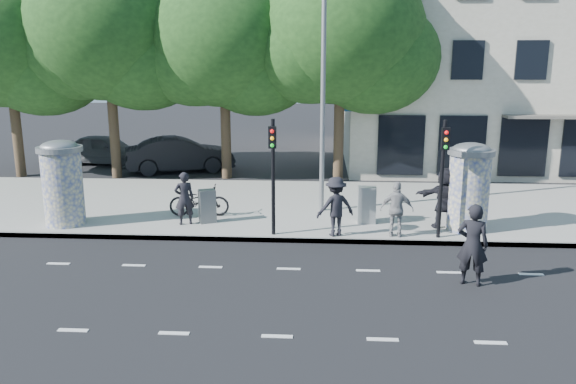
# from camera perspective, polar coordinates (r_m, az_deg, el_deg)

# --- Properties ---
(ground) EXTENTS (120.00, 120.00, 0.00)m
(ground) POSITION_cam_1_polar(r_m,az_deg,el_deg) (13.04, -0.31, -10.01)
(ground) COLOR black
(ground) RESTS_ON ground
(sidewalk) EXTENTS (40.00, 8.00, 0.15)m
(sidewalk) POSITION_cam_1_polar(r_m,az_deg,el_deg) (20.13, 1.14, -1.44)
(sidewalk) COLOR gray
(sidewalk) RESTS_ON ground
(curb) EXTENTS (40.00, 0.10, 0.16)m
(curb) POSITION_cam_1_polar(r_m,az_deg,el_deg) (16.33, 0.53, -4.90)
(curb) COLOR slate
(curb) RESTS_ON ground
(lane_dash_near) EXTENTS (32.00, 0.12, 0.01)m
(lane_dash_near) POSITION_cam_1_polar(r_m,az_deg,el_deg) (11.05, -1.11, -14.46)
(lane_dash_near) COLOR silver
(lane_dash_near) RESTS_ON ground
(lane_dash_far) EXTENTS (32.00, 0.12, 0.01)m
(lane_dash_far) POSITION_cam_1_polar(r_m,az_deg,el_deg) (14.33, 0.07, -7.82)
(lane_dash_far) COLOR silver
(lane_dash_far) RESTS_ON ground
(ad_column_left) EXTENTS (1.36, 1.36, 2.65)m
(ad_column_left) POSITION_cam_1_polar(r_m,az_deg,el_deg) (18.66, -21.95, 1.06)
(ad_column_left) COLOR beige
(ad_column_left) RESTS_ON sidewalk
(ad_column_right) EXTENTS (1.36, 1.36, 2.65)m
(ad_column_right) POSITION_cam_1_polar(r_m,az_deg,el_deg) (17.60, 17.92, 0.70)
(ad_column_right) COLOR beige
(ad_column_right) RESTS_ON sidewalk
(traffic_pole_near) EXTENTS (0.22, 0.31, 3.40)m
(traffic_pole_near) POSITION_cam_1_polar(r_m,az_deg,el_deg) (16.09, -1.54, 2.74)
(traffic_pole_near) COLOR black
(traffic_pole_near) RESTS_ON sidewalk
(traffic_pole_far) EXTENTS (0.22, 0.31, 3.40)m
(traffic_pole_far) POSITION_cam_1_polar(r_m,az_deg,el_deg) (16.37, 15.45, 2.45)
(traffic_pole_far) COLOR black
(traffic_pole_far) RESTS_ON sidewalk
(street_lamp) EXTENTS (0.25, 0.93, 8.00)m
(street_lamp) POSITION_cam_1_polar(r_m,az_deg,el_deg) (18.61, 3.60, 12.05)
(street_lamp) COLOR slate
(street_lamp) RESTS_ON sidewalk
(tree_far_left) EXTENTS (7.20, 7.20, 9.26)m
(tree_far_left) POSITION_cam_1_polar(r_m,az_deg,el_deg) (28.12, -26.69, 13.90)
(tree_far_left) COLOR #38281C
(tree_far_left) RESTS_ON ground
(tree_mid_left) EXTENTS (7.20, 7.20, 9.57)m
(tree_mid_left) POSITION_cam_1_polar(r_m,az_deg,el_deg) (26.22, -17.91, 15.47)
(tree_mid_left) COLOR #38281C
(tree_mid_left) RESTS_ON ground
(tree_near_left) EXTENTS (6.80, 6.80, 8.97)m
(tree_near_left) POSITION_cam_1_polar(r_m,az_deg,el_deg) (25.06, -6.57, 15.14)
(tree_near_left) COLOR #38281C
(tree_near_left) RESTS_ON ground
(tree_center) EXTENTS (7.00, 7.00, 9.30)m
(tree_center) POSITION_cam_1_polar(r_m,az_deg,el_deg) (24.31, 5.39, 15.82)
(tree_center) COLOR #38281C
(tree_center) RESTS_ON ground
(building) EXTENTS (20.30, 15.85, 12.00)m
(building) POSITION_cam_1_polar(r_m,az_deg,el_deg) (33.87, 23.55, 13.49)
(building) COLOR #ABA48F
(building) RESTS_ON ground
(ped_b) EXTENTS (0.72, 0.60, 1.67)m
(ped_b) POSITION_cam_1_polar(r_m,az_deg,el_deg) (17.73, -10.49, -0.63)
(ped_b) COLOR black
(ped_b) RESTS_ON sidewalk
(ped_d) EXTENTS (1.28, 1.00, 1.75)m
(ped_d) POSITION_cam_1_polar(r_m,az_deg,el_deg) (16.34, 4.86, -1.48)
(ped_d) COLOR black
(ped_d) RESTS_ON sidewalk
(ped_e) EXTENTS (1.01, 0.65, 1.63)m
(ped_e) POSITION_cam_1_polar(r_m,az_deg,el_deg) (16.49, 11.00, -1.75)
(ped_e) COLOR gray
(ped_e) RESTS_ON sidewalk
(ped_f) EXTENTS (1.80, 0.80, 1.88)m
(ped_f) POSITION_cam_1_polar(r_m,az_deg,el_deg) (17.69, 15.66, -0.57)
(ped_f) COLOR black
(ped_f) RESTS_ON sidewalk
(man_road) EXTENTS (0.82, 0.67, 1.95)m
(man_road) POSITION_cam_1_polar(r_m,az_deg,el_deg) (13.76, 18.24, -5.10)
(man_road) COLOR black
(man_road) RESTS_ON ground
(bicycle) EXTENTS (0.85, 2.01, 1.03)m
(bicycle) POSITION_cam_1_polar(r_m,az_deg,el_deg) (18.68, -9.02, -0.89)
(bicycle) COLOR black
(bicycle) RESTS_ON sidewalk
(cabinet_left) EXTENTS (0.61, 0.54, 1.06)m
(cabinet_left) POSITION_cam_1_polar(r_m,az_deg,el_deg) (17.90, -8.20, -1.42)
(cabinet_left) COLOR slate
(cabinet_left) RESTS_ON sidewalk
(cabinet_right) EXTENTS (0.56, 0.41, 1.16)m
(cabinet_right) POSITION_cam_1_polar(r_m,az_deg,el_deg) (17.83, 8.00, -1.30)
(cabinet_right) COLOR gray
(cabinet_right) RESTS_ON sidewalk
(car_left) EXTENTS (2.65, 4.78, 1.54)m
(car_left) POSITION_cam_1_polar(r_m,az_deg,el_deg) (30.23, -18.07, 4.14)
(car_left) COLOR #494C4F
(car_left) RESTS_ON ground
(car_mid) EXTENTS (3.34, 5.33, 1.66)m
(car_mid) POSITION_cam_1_polar(r_m,az_deg,el_deg) (27.21, -10.92, 3.75)
(car_mid) COLOR black
(car_mid) RESTS_ON ground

